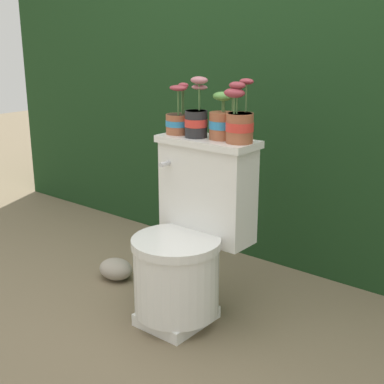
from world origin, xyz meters
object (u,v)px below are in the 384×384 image
(potted_plant_midleft, at_px, (197,117))
(potted_plant_midright, at_px, (239,121))
(potted_plant_middle, at_px, (222,120))
(potted_plant_left, at_px, (178,119))
(garden_stone, at_px, (116,269))
(toilet, at_px, (189,242))

(potted_plant_midleft, height_order, potted_plant_midright, same)
(potted_plant_midleft, distance_m, potted_plant_middle, 0.11)
(potted_plant_left, relative_size, potted_plant_midleft, 0.87)
(potted_plant_left, relative_size, potted_plant_middle, 1.14)
(potted_plant_midleft, relative_size, garden_stone, 1.36)
(toilet, xyz_separation_m, potted_plant_midleft, (-0.05, 0.11, 0.51))
(potted_plant_left, bearing_deg, potted_plant_middle, 6.89)
(potted_plant_midright, relative_size, garden_stone, 1.36)
(potted_plant_left, height_order, potted_plant_middle, potted_plant_left)
(potted_plant_midleft, height_order, potted_plant_middle, potted_plant_midleft)
(potted_plant_left, distance_m, potted_plant_midleft, 0.11)
(toilet, xyz_separation_m, potted_plant_middle, (0.06, 0.15, 0.51))
(potted_plant_middle, bearing_deg, garden_stone, -169.85)
(potted_plant_left, height_order, garden_stone, potted_plant_left)
(potted_plant_left, bearing_deg, toilet, -37.32)
(potted_plant_midright, bearing_deg, potted_plant_middle, 166.67)
(potted_plant_midright, xyz_separation_m, garden_stone, (-0.67, -0.08, -0.81))
(potted_plant_left, xyz_separation_m, potted_plant_midright, (0.32, 0.00, 0.02))
(toilet, distance_m, garden_stone, 0.59)
(toilet, distance_m, potted_plant_middle, 0.53)
(potted_plant_middle, relative_size, potted_plant_midright, 0.77)
(potted_plant_left, relative_size, potted_plant_midright, 0.87)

